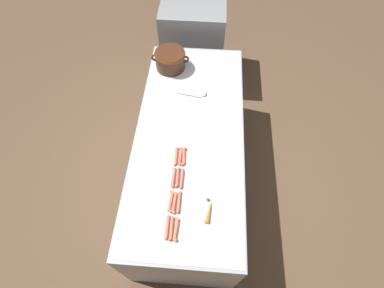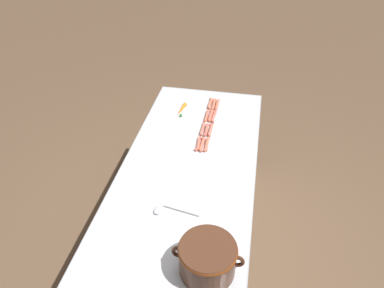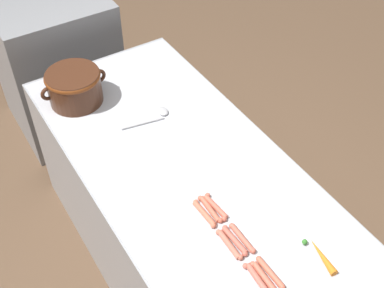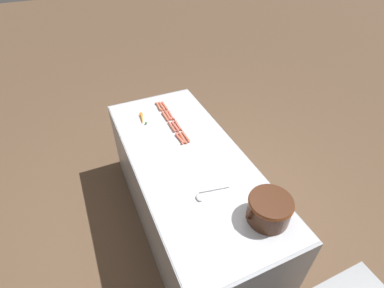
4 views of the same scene
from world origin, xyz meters
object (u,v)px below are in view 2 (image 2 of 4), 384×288
Objects in this scene: hot_dog_1 at (214,117)px; hot_dog_3 at (207,144)px; hot_dog_6 at (206,130)px; hot_dog_0 at (217,105)px; hot_dog_10 at (202,129)px; hot_dog_5 at (211,116)px; hot_dog_9 at (207,116)px; hot_dog_8 at (210,103)px; serving_spoon at (166,210)px; carrot at (181,110)px; bean_pot at (207,257)px; hot_dog_2 at (211,130)px; hot_dog_11 at (198,144)px; hot_dog_7 at (202,144)px; hot_dog_4 at (214,104)px.

hot_dog_1 and hot_dog_3 have the same top height.
hot_dog_6 is (0.03, 0.19, 0.00)m from hot_dog_1.
hot_dog_0 and hot_dog_10 have the same top height.
hot_dog_5 and hot_dog_9 have the same top height.
hot_dog_6 is at bearing 94.40° from hot_dog_8.
hot_dog_6 reaches higher than serving_spoon.
hot_dog_0 is 0.31m from carrot.
hot_dog_3 is 0.19m from hot_dog_10.
serving_spoon is (0.29, -0.33, -0.09)m from bean_pot.
hot_dog_8 and hot_dog_10 have the same top height.
hot_dog_3 is 0.56m from hot_dog_8.
hot_dog_1 is 1.00× the size of hot_dog_5.
hot_dog_2 and hot_dog_5 have the same top height.
hot_dog_2 and hot_dog_6 have the same top height.
hot_dog_1 and hot_dog_6 have the same top height.
hot_dog_0 is at bearing -96.34° from hot_dog_11.
hot_dog_5 is 0.19m from hot_dog_8.
hot_dog_0 and hot_dog_5 have the same top height.
hot_dog_0 is at bearing -99.78° from hot_dog_10.
hot_dog_1 and hot_dog_7 have the same top height.
hot_dog_3 is at bearing 92.86° from hot_dog_4.
hot_dog_11 is at bearing 89.89° from hot_dog_8.
hot_dog_1 is at bearing -89.64° from hot_dog_3.
carrot is (0.24, -0.23, 0.00)m from hot_dog_6.
bean_pot is (-0.18, 1.16, 0.09)m from hot_dog_6.
hot_dog_7 is 0.65m from serving_spoon.
hot_dog_5 is at bearing -100.10° from hot_dog_10.
serving_spoon is at bearing 80.74° from hot_dog_2.
hot_dog_8 is (0.06, -0.01, 0.00)m from hot_dog_0.
hot_dog_4 is 0.91× the size of carrot.
hot_dog_7 is at bearing 173.96° from hot_dog_11.
hot_dog_10 is at bearing -79.51° from bean_pot.
hot_dog_4 and hot_dog_11 have the same top height.
hot_dog_0 is 1.21m from serving_spoon.
hot_dog_3 and hot_dog_9 have the same top height.
bean_pot is (-0.15, 1.53, 0.09)m from hot_dog_0.
hot_dog_4 and hot_dog_5 have the same top height.
hot_dog_1 is 0.18m from hot_dog_2.
hot_dog_0 and hot_dog_2 have the same top height.
hot_dog_6 is 0.18m from hot_dog_7.
hot_dog_10 is at bearing 89.13° from hot_dog_9.
hot_dog_0 is 0.06m from hot_dog_8.
serving_spoon is at bearing 82.52° from hot_dog_1.
hot_dog_5 and hot_dog_6 have the same top height.
hot_dog_7 is at bearing 119.79° from carrot.
hot_dog_7 and hot_dog_8 have the same top height.
hot_dog_2 is at bearing -90.05° from hot_dog_3.
hot_dog_8 is at bearing -93.63° from serving_spoon.
hot_dog_0 is 0.55m from hot_dog_11.
hot_dog_9 is (0.03, 0.01, 0.00)m from hot_dog_5.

